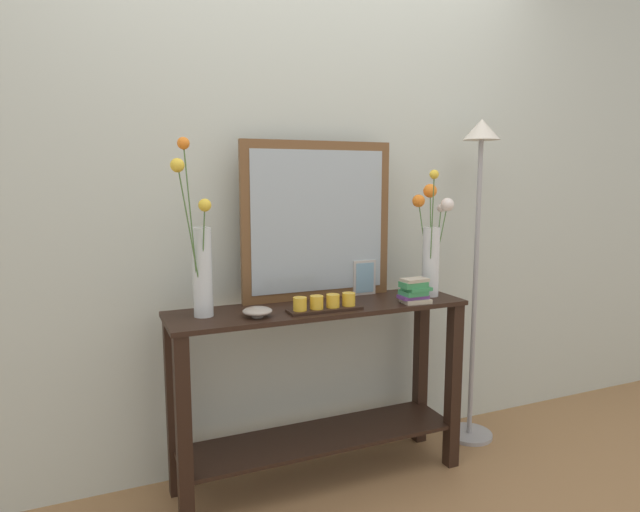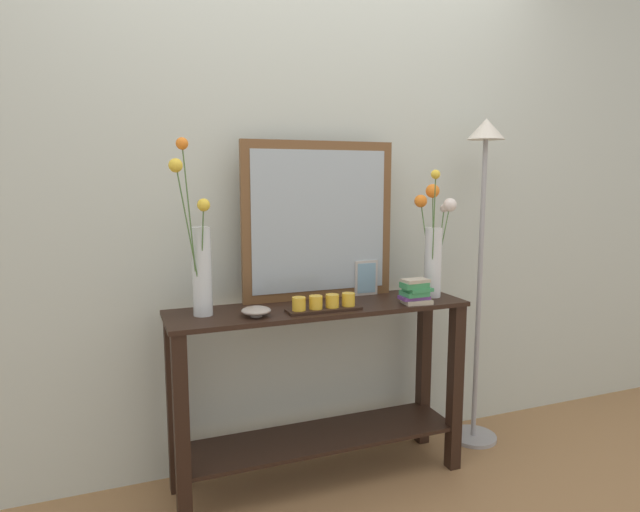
% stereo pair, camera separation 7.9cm
% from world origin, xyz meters
% --- Properties ---
extents(ground_plane, '(7.00, 6.00, 0.02)m').
position_xyz_m(ground_plane, '(0.00, 0.00, -0.01)').
color(ground_plane, '#997047').
extents(wall_back, '(6.40, 0.08, 2.70)m').
position_xyz_m(wall_back, '(0.00, 0.29, 1.35)').
color(wall_back, beige).
rests_on(wall_back, ground).
extents(console_table, '(1.31, 0.35, 0.80)m').
position_xyz_m(console_table, '(0.00, 0.00, 0.48)').
color(console_table, black).
rests_on(console_table, ground).
extents(mirror_leaning, '(0.72, 0.03, 0.71)m').
position_xyz_m(mirror_leaning, '(0.05, 0.14, 1.16)').
color(mirror_leaning, brown).
rests_on(mirror_leaning, console_table).
extents(tall_vase_left, '(0.17, 0.18, 0.70)m').
position_xyz_m(tall_vase_left, '(-0.51, 0.01, 1.04)').
color(tall_vase_left, silver).
rests_on(tall_vase_left, console_table).
extents(vase_right, '(0.19, 0.19, 0.58)m').
position_xyz_m(vase_right, '(0.56, -0.01, 1.05)').
color(vase_right, silver).
rests_on(vase_right, console_table).
extents(candle_tray, '(0.32, 0.09, 0.07)m').
position_xyz_m(candle_tray, '(-0.02, -0.09, 0.83)').
color(candle_tray, black).
rests_on(candle_tray, console_table).
extents(picture_frame_small, '(0.12, 0.01, 0.16)m').
position_xyz_m(picture_frame_small, '(0.28, 0.13, 0.89)').
color(picture_frame_small, '#B7B2AD').
rests_on(picture_frame_small, console_table).
extents(decorative_bowl, '(0.12, 0.12, 0.04)m').
position_xyz_m(decorative_bowl, '(-0.30, -0.07, 0.83)').
color(decorative_bowl, '#9E9389').
rests_on(decorative_bowl, console_table).
extents(book_stack, '(0.14, 0.10, 0.11)m').
position_xyz_m(book_stack, '(0.41, -0.11, 0.86)').
color(book_stack, '#B2A893').
rests_on(book_stack, console_table).
extents(floor_lamp, '(0.24, 0.24, 1.64)m').
position_xyz_m(floor_lamp, '(0.89, 0.07, 1.11)').
color(floor_lamp, '#9E9EA3').
rests_on(floor_lamp, ground).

